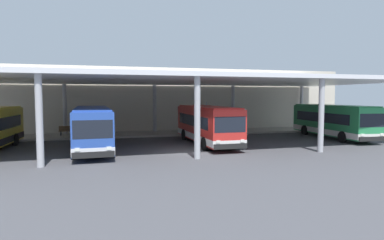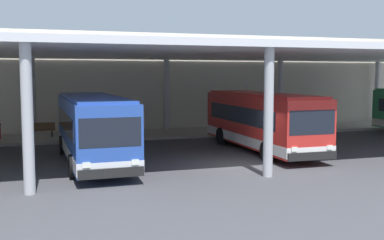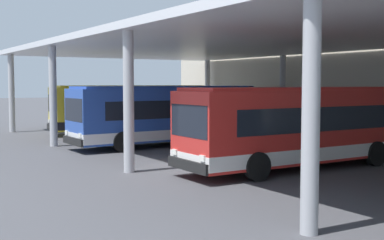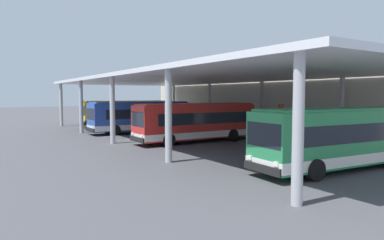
{
  "view_description": "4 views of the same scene",
  "coord_description": "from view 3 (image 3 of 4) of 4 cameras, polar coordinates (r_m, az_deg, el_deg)",
  "views": [
    {
      "loc": [
        -6.18,
        -22.75,
        3.98
      ],
      "look_at": [
        1.82,
        5.02,
        1.94
      ],
      "focal_mm": 31.2,
      "sensor_mm": 36.0,
      "label": 1
    },
    {
      "loc": [
        -8.84,
        -19.58,
        4.17
      ],
      "look_at": [
        -0.99,
        4.49,
        1.72
      ],
      "focal_mm": 43.91,
      "sensor_mm": 36.0,
      "label": 2
    },
    {
      "loc": [
        17.22,
        -10.58,
        3.33
      ],
      "look_at": [
        -3.58,
        2.54,
        1.54
      ],
      "focal_mm": 47.76,
      "sensor_mm": 36.0,
      "label": 3
    },
    {
      "loc": [
        26.53,
        -11.91,
        3.81
      ],
      "look_at": [
        3.36,
        2.83,
        1.87
      ],
      "focal_mm": 32.51,
      "sensor_mm": 36.0,
      "label": 4
    }
  ],
  "objects": [
    {
      "name": "canopy_shelter",
      "position": [
        23.65,
        10.9,
        8.83
      ],
      "size": [
        40.0,
        17.0,
        5.55
      ],
      "color": "silver",
      "rests_on": "ground"
    },
    {
      "name": "ground_plane",
      "position": [
        20.49,
        -0.66,
        -5.2
      ],
      "size": [
        200.0,
        200.0,
        0.0
      ],
      "primitive_type": "plane",
      "color": "#47474C"
    },
    {
      "name": "platform_kerb",
      "position": [
        28.39,
        20.01,
        -2.65
      ],
      "size": [
        42.0,
        4.5,
        0.18
      ],
      "primitive_type": "cube",
      "color": "#A39E93",
      "rests_on": "ground"
    },
    {
      "name": "bench_waiting",
      "position": [
        34.46,
        8.44,
        -0.33
      ],
      "size": [
        1.8,
        0.45,
        0.92
      ],
      "color": "brown",
      "rests_on": "platform_kerb"
    },
    {
      "name": "bus_middle_bay",
      "position": [
        20.4,
        12.19,
        -0.65
      ],
      "size": [
        2.78,
        10.55,
        3.17
      ],
      "color": "red",
      "rests_on": "ground"
    },
    {
      "name": "bus_nearest_bay",
      "position": [
        34.55,
        -6.85,
        1.35
      ],
      "size": [
        3.28,
        10.68,
        3.17
      ],
      "color": "yellow",
      "rests_on": "ground"
    },
    {
      "name": "bus_second_bay",
      "position": [
        27.28,
        -2.77,
        0.63
      ],
      "size": [
        2.86,
        10.57,
        3.17
      ],
      "color": "#284CA8",
      "rests_on": "ground"
    },
    {
      "name": "trash_bin",
      "position": [
        36.27,
        5.43,
        -0.06
      ],
      "size": [
        0.52,
        0.52,
        0.98
      ],
      "color": "maroon",
      "rests_on": "platform_kerb"
    }
  ]
}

